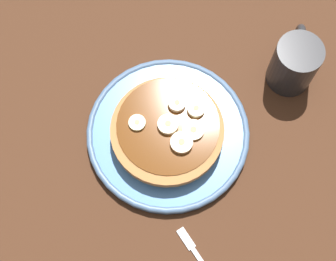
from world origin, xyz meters
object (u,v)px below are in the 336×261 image
(pancake_stack, at_px, (167,132))
(banana_slice_4, at_px, (196,109))
(banana_slice_0, at_px, (169,126))
(banana_slice_5, at_px, (194,127))
(banana_slice_1, at_px, (182,143))
(banana_slice_3, at_px, (177,104))
(coffee_mug, at_px, (294,62))
(plate, at_px, (168,133))
(banana_slice_2, at_px, (137,123))
(fork, at_px, (201,261))

(pancake_stack, bearing_deg, banana_slice_4, -42.72)
(banana_slice_0, distance_m, banana_slice_5, 0.04)
(banana_slice_5, bearing_deg, banana_slice_1, 155.34)
(banana_slice_3, bearing_deg, banana_slice_5, -133.88)
(banana_slice_3, relative_size, coffee_mug, 0.26)
(plate, bearing_deg, banana_slice_3, -9.32)
(banana_slice_0, relative_size, banana_slice_2, 1.23)
(pancake_stack, xyz_separation_m, banana_slice_2, (-0.00, 0.05, 0.02))
(banana_slice_0, bearing_deg, banana_slice_3, -7.08)
(plate, relative_size, banana_slice_3, 9.46)
(pancake_stack, distance_m, fork, 0.20)
(banana_slice_4, relative_size, coffee_mug, 0.26)
(plate, relative_size, banana_slice_2, 9.88)
(plate, height_order, coffee_mug, coffee_mug)
(banana_slice_3, bearing_deg, plate, 170.68)
(banana_slice_0, xyz_separation_m, banana_slice_2, (-0.01, 0.05, -0.00))
(pancake_stack, relative_size, banana_slice_3, 6.69)
(fork, bearing_deg, banana_slice_4, 13.92)
(banana_slice_1, distance_m, banana_slice_4, 0.06)
(banana_slice_4, distance_m, coffee_mug, 0.18)
(banana_slice_2, xyz_separation_m, banana_slice_3, (0.04, -0.05, 0.00))
(banana_slice_0, relative_size, banana_slice_4, 1.15)
(plate, relative_size, banana_slice_5, 7.78)
(banana_slice_2, bearing_deg, banana_slice_3, -50.25)
(banana_slice_5, bearing_deg, banana_slice_4, 5.12)
(banana_slice_3, xyz_separation_m, coffee_mug, (0.11, -0.17, -0.00))
(banana_slice_1, height_order, banana_slice_5, banana_slice_1)
(banana_slice_2, bearing_deg, pancake_stack, -87.54)
(banana_slice_4, bearing_deg, plate, 133.25)
(banana_slice_5, xyz_separation_m, fork, (-0.19, -0.05, -0.05))
(banana_slice_2, bearing_deg, fork, -141.88)
(banana_slice_0, height_order, fork, banana_slice_0)
(pancake_stack, bearing_deg, banana_slice_5, -76.02)
(banana_slice_3, bearing_deg, coffee_mug, -56.29)
(banana_slice_3, relative_size, fork, 0.28)
(banana_slice_2, distance_m, banana_slice_4, 0.09)
(plate, relative_size, fork, 2.61)
(banana_slice_1, bearing_deg, banana_slice_4, -10.17)
(coffee_mug, bearing_deg, pancake_stack, 131.50)
(banana_slice_5, bearing_deg, fork, -164.72)
(banana_slice_0, height_order, banana_slice_1, same)
(banana_slice_0, height_order, banana_slice_3, same)
(banana_slice_2, relative_size, banana_slice_5, 0.79)
(plate, bearing_deg, banana_slice_4, -46.75)
(banana_slice_2, distance_m, banana_slice_3, 0.07)
(banana_slice_0, distance_m, banana_slice_1, 0.03)
(banana_slice_2, relative_size, banana_slice_3, 0.96)
(banana_slice_0, distance_m, banana_slice_2, 0.05)
(plate, bearing_deg, banana_slice_5, -83.29)
(pancake_stack, relative_size, banana_slice_4, 6.55)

